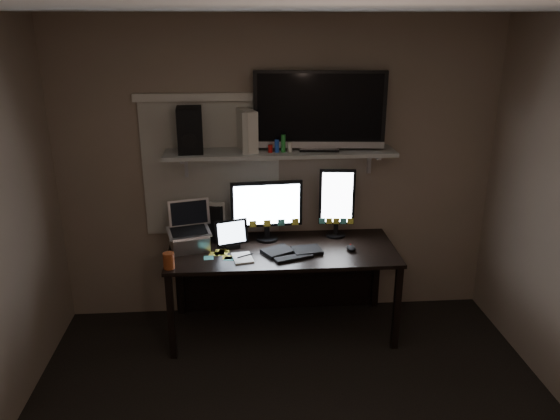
{
  "coord_description": "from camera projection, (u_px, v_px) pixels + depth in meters",
  "views": [
    {
      "loc": [
        -0.32,
        -2.53,
        2.46
      ],
      "look_at": [
        -0.03,
        1.25,
        1.12
      ],
      "focal_mm": 35.0,
      "sensor_mm": 36.0,
      "label": 1
    }
  ],
  "objects": [
    {
      "name": "ceiling",
      "position": [
        308.0,
        9.0,
        2.39
      ],
      "size": [
        3.6,
        3.6,
        0.0
      ],
      "primitive_type": "plane",
      "rotation": [
        3.14,
        0.0,
        0.0
      ],
      "color": "silver",
      "rests_on": "back_wall"
    },
    {
      "name": "game_console",
      "position": [
        247.0,
        130.0,
        4.21
      ],
      "size": [
        0.16,
        0.28,
        0.32
      ],
      "primitive_type": "cube",
      "rotation": [
        0.0,
        0.0,
        0.33
      ],
      "color": "beige",
      "rests_on": "wall_shelf"
    },
    {
      "name": "monitor_landscape",
      "position": [
        267.0,
        210.0,
        4.42
      ],
      "size": [
        0.58,
        0.1,
        0.51
      ],
      "primitive_type": "cube",
      "rotation": [
        0.0,
        0.0,
        0.07
      ],
      "color": "black",
      "rests_on": "desk"
    },
    {
      "name": "mouse",
      "position": [
        351.0,
        248.0,
        4.29
      ],
      "size": [
        0.08,
        0.11,
        0.04
      ],
      "primitive_type": "ellipsoid",
      "rotation": [
        0.0,
        0.0,
        0.13
      ],
      "color": "black",
      "rests_on": "desk"
    },
    {
      "name": "cup",
      "position": [
        169.0,
        261.0,
        3.97
      ],
      "size": [
        0.1,
        0.1,
        0.12
      ],
      "primitive_type": "cylinder",
      "rotation": [
        0.0,
        0.0,
        -0.3
      ],
      "color": "brown",
      "rests_on": "desk"
    },
    {
      "name": "speaker",
      "position": [
        190.0,
        130.0,
        4.16
      ],
      "size": [
        0.2,
        0.24,
        0.34
      ],
      "primitive_type": "cube",
      "rotation": [
        0.0,
        0.0,
        0.06
      ],
      "color": "black",
      "rests_on": "wall_shelf"
    },
    {
      "name": "bottles",
      "position": [
        280.0,
        144.0,
        4.18
      ],
      "size": [
        0.22,
        0.08,
        0.14
      ],
      "primitive_type": null,
      "rotation": [
        0.0,
        0.0,
        0.16
      ],
      "color": "#A50F0C",
      "rests_on": "wall_shelf"
    },
    {
      "name": "desk",
      "position": [
        281.0,
        263.0,
        4.5
      ],
      "size": [
        1.8,
        0.75,
        0.73
      ],
      "color": "black",
      "rests_on": "floor"
    },
    {
      "name": "file_sorter",
      "position": [
        209.0,
        220.0,
        4.49
      ],
      "size": [
        0.27,
        0.18,
        0.31
      ],
      "primitive_type": "cube",
      "rotation": [
        0.0,
        0.0,
        -0.32
      ],
      "color": "black",
      "rests_on": "desk"
    },
    {
      "name": "back_wall",
      "position": [
        279.0,
        173.0,
        4.5
      ],
      "size": [
        3.6,
        0.0,
        3.6
      ],
      "primitive_type": "plane",
      "rotation": [
        1.57,
        0.0,
        0.0
      ],
      "color": "#766555",
      "rests_on": "floor"
    },
    {
      "name": "tablet",
      "position": [
        232.0,
        234.0,
        4.32
      ],
      "size": [
        0.29,
        0.19,
        0.23
      ],
      "primitive_type": "cube",
      "rotation": [
        0.0,
        0.0,
        0.31
      ],
      "color": "black",
      "rests_on": "desk"
    },
    {
      "name": "monitor_portrait",
      "position": [
        337.0,
        203.0,
        4.48
      ],
      "size": [
        0.3,
        0.08,
        0.59
      ],
      "primitive_type": "cube",
      "rotation": [
        0.0,
        0.0,
        -0.1
      ],
      "color": "black",
      "rests_on": "desk"
    },
    {
      "name": "keyboard",
      "position": [
        292.0,
        251.0,
        4.25
      ],
      "size": [
        0.5,
        0.32,
        0.03
      ],
      "primitive_type": "cube",
      "rotation": [
        0.0,
        0.0,
        0.34
      ],
      "color": "black",
      "rests_on": "desk"
    },
    {
      "name": "window_blinds",
      "position": [
        211.0,
        169.0,
        4.43
      ],
      "size": [
        1.1,
        0.02,
        1.1
      ],
      "primitive_type": "cube",
      "color": "beige",
      "rests_on": "back_wall"
    },
    {
      "name": "sticky_notes",
      "position": [
        226.0,
        255.0,
        4.21
      ],
      "size": [
        0.35,
        0.29,
        0.0
      ],
      "primitive_type": null,
      "rotation": [
        0.0,
        0.0,
        -0.18
      ],
      "color": "gold",
      "rests_on": "desk"
    },
    {
      "name": "notepad",
      "position": [
        243.0,
        258.0,
        4.15
      ],
      "size": [
        0.18,
        0.22,
        0.01
      ],
      "primitive_type": "cube",
      "rotation": [
        0.0,
        0.0,
        0.18
      ],
      "color": "silver",
      "rests_on": "desk"
    },
    {
      "name": "wall_shelf",
      "position": [
        280.0,
        152.0,
        4.27
      ],
      "size": [
        1.8,
        0.35,
        0.03
      ],
      "primitive_type": "cube",
      "color": "#A0A19C",
      "rests_on": "back_wall"
    },
    {
      "name": "laptop",
      "position": [
        189.0,
        228.0,
        4.26
      ],
      "size": [
        0.38,
        0.34,
        0.37
      ],
      "primitive_type": "cube",
      "rotation": [
        0.0,
        0.0,
        0.26
      ],
      "color": "silver",
      "rests_on": "desk"
    },
    {
      "name": "tv",
      "position": [
        320.0,
        111.0,
        4.19
      ],
      "size": [
        1.03,
        0.27,
        0.61
      ],
      "primitive_type": "cube",
      "rotation": [
        0.0,
        0.0,
        -0.09
      ],
      "color": "black",
      "rests_on": "wall_shelf"
    }
  ]
}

